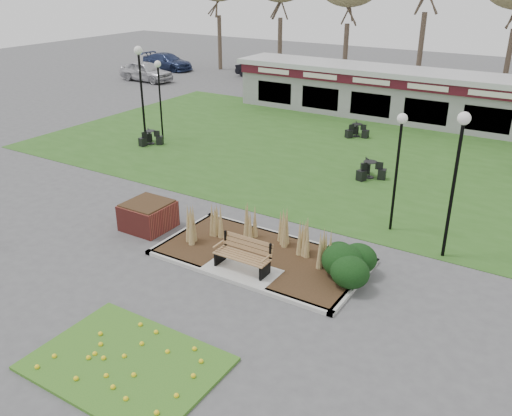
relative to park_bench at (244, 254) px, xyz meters
The scene contains 17 objects.
ground 0.64m from the park_bench, 90.00° to the right, with size 100.00×100.00×0.00m, color #515154.
lawn 11.77m from the park_bench, 90.00° to the left, with size 34.00×16.00×0.02m, color #2D5A1C.
flower_bed 4.88m from the park_bench, 90.00° to the right, with size 4.20×3.00×0.16m.
planting_bed 1.70m from the park_bench, 40.83° to the left, with size 6.75×3.40×1.27m.
park_bench is the anchor object (origin of this frame).
brick_planter 4.47m from the park_bench, behind, with size 1.50×1.50×0.95m.
food_pavilion 19.73m from the park_bench, 90.00° to the left, with size 24.60×3.40×2.90m.
lamp_post_mid_left 13.94m from the park_bench, 144.53° to the left, with size 0.40×0.40×4.86m.
lamp_post_mid_right 6.81m from the park_bench, 40.83° to the left, with size 0.38×0.38×4.56m.
lamp_post_far_right 6.17m from the park_bench, 61.66° to the left, with size 0.34×0.34×4.05m.
lamp_post_far_left 14.53m from the park_bench, 140.40° to the left, with size 0.33×0.33×4.03m.
bistro_set_a 13.68m from the park_bench, 143.50° to the left, with size 1.28×1.19×0.69m.
bistro_set_b 9.41m from the park_bench, 88.46° to the left, with size 1.29×1.33×0.72m.
bistro_set_c 15.16m from the park_bench, 99.89° to the left, with size 1.12×1.29×0.68m.
car_silver 30.83m from the park_bench, 137.70° to the left, with size 1.84×4.57×1.56m, color silver.
car_black 31.18m from the park_bench, 120.91° to the left, with size 1.37×3.94×1.30m, color black.
car_blue 35.76m from the park_bench, 134.05° to the left, with size 1.98×4.88×1.42m, color navy.
Camera 1 is at (7.63, -11.30, 8.18)m, focal length 38.00 mm.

